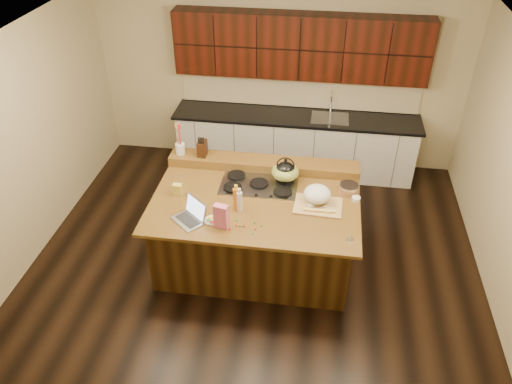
# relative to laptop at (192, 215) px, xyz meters

# --- Properties ---
(room) EXTENTS (5.52, 5.02, 2.72)m
(room) POSITION_rel_laptop_xyz_m (0.64, 0.45, 0.37)
(room) COLOR black
(room) RESTS_ON ground
(island) EXTENTS (2.40, 1.60, 0.92)m
(island) POSITION_rel_laptop_xyz_m (0.64, 0.45, -0.52)
(island) COLOR black
(island) RESTS_ON ground
(back_ledge) EXTENTS (2.40, 0.30, 0.12)m
(back_ledge) POSITION_rel_laptop_xyz_m (0.64, 1.15, -0.00)
(back_ledge) COLOR black
(back_ledge) RESTS_ON island
(cooktop) EXTENTS (0.92, 0.52, 0.05)m
(cooktop) POSITION_rel_laptop_xyz_m (0.64, 0.75, -0.05)
(cooktop) COLOR gray
(cooktop) RESTS_ON island
(back_counter) EXTENTS (3.70, 0.66, 2.40)m
(back_counter) POSITION_rel_laptop_xyz_m (0.94, 2.68, -0.00)
(back_counter) COLOR silver
(back_counter) RESTS_ON ground
(kettle) EXTENTS (0.31, 0.31, 0.22)m
(kettle) POSITION_rel_laptop_xyz_m (0.94, 0.88, 0.09)
(kettle) COLOR black
(kettle) RESTS_ON cooktop
(green_bowl) EXTENTS (0.42, 0.42, 0.18)m
(green_bowl) POSITION_rel_laptop_xyz_m (0.94, 0.88, 0.07)
(green_bowl) COLOR olive
(green_bowl) RESTS_ON cooktop
(laptop) EXTENTS (0.43, 0.43, 0.24)m
(laptop) POSITION_rel_laptop_xyz_m (0.00, 0.00, 0.00)
(laptop) COLOR #B7B7BC
(laptop) RESTS_ON island
(oil_bottle) EXTENTS (0.08, 0.08, 0.27)m
(oil_bottle) POSITION_rel_laptop_xyz_m (0.45, 0.26, 0.07)
(oil_bottle) COLOR orange
(oil_bottle) RESTS_ON island
(vinegar_bottle) EXTENTS (0.08, 0.08, 0.25)m
(vinegar_bottle) POSITION_rel_laptop_xyz_m (0.49, 0.23, 0.06)
(vinegar_bottle) COLOR silver
(vinegar_bottle) RESTS_ON island
(wooden_tray) EXTENTS (0.56, 0.44, 0.22)m
(wooden_tray) POSITION_rel_laptop_xyz_m (1.35, 0.49, 0.03)
(wooden_tray) COLOR tan
(wooden_tray) RESTS_ON island
(ramekin_a) EXTENTS (0.11, 0.11, 0.04)m
(ramekin_a) POSITION_rel_laptop_xyz_m (1.28, 0.42, -0.04)
(ramekin_a) COLOR white
(ramekin_a) RESTS_ON island
(ramekin_b) EXTENTS (0.11, 0.11, 0.04)m
(ramekin_b) POSITION_rel_laptop_xyz_m (1.79, 0.61, -0.04)
(ramekin_b) COLOR white
(ramekin_b) RESTS_ON island
(ramekin_c) EXTENTS (0.13, 0.13, 0.04)m
(ramekin_c) POSITION_rel_laptop_xyz_m (1.67, 0.86, -0.04)
(ramekin_c) COLOR white
(ramekin_c) RESTS_ON island
(strainer_bowl) EXTENTS (0.25, 0.25, 0.09)m
(strainer_bowl) POSITION_rel_laptop_xyz_m (1.70, 0.77, -0.02)
(strainer_bowl) COLOR #996B3F
(strainer_bowl) RESTS_ON island
(kitchen_timer) EXTENTS (0.10, 0.10, 0.07)m
(kitchen_timer) POSITION_rel_laptop_xyz_m (1.72, -0.09, -0.03)
(kitchen_timer) COLOR silver
(kitchen_timer) RESTS_ON island
(pink_bag) EXTENTS (0.17, 0.11, 0.28)m
(pink_bag) POSITION_rel_laptop_xyz_m (0.35, -0.08, 0.08)
(pink_bag) COLOR #D4648A
(pink_bag) RESTS_ON island
(candy_plate) EXTENTS (0.21, 0.21, 0.01)m
(candy_plate) POSITION_rel_laptop_xyz_m (0.23, 0.01, -0.06)
(candy_plate) COLOR white
(candy_plate) RESTS_ON island
(package_box) EXTENTS (0.11, 0.07, 0.15)m
(package_box) POSITION_rel_laptop_xyz_m (-0.27, 0.43, 0.01)
(package_box) COLOR gold
(package_box) RESTS_ON island
(utensil_crock) EXTENTS (0.13, 0.13, 0.14)m
(utensil_crock) POSITION_rel_laptop_xyz_m (-0.43, 1.15, 0.13)
(utensil_crock) COLOR white
(utensil_crock) RESTS_ON back_ledge
(knife_block) EXTENTS (0.10, 0.16, 0.20)m
(knife_block) POSITION_rel_laptop_xyz_m (-0.14, 1.15, 0.16)
(knife_block) COLOR black
(knife_block) RESTS_ON back_ledge
(gumdrop_0) EXTENTS (0.02, 0.02, 0.02)m
(gumdrop_0) POSITION_rel_laptop_xyz_m (0.51, -0.05, -0.05)
(gumdrop_0) COLOR red
(gumdrop_0) RESTS_ON island
(gumdrop_1) EXTENTS (0.02, 0.02, 0.02)m
(gumdrop_1) POSITION_rel_laptop_xyz_m (0.70, -0.15, -0.05)
(gumdrop_1) COLOR #198C26
(gumdrop_1) RESTS_ON island
(gumdrop_2) EXTENTS (0.02, 0.02, 0.02)m
(gumdrop_2) POSITION_rel_laptop_xyz_m (0.45, -0.12, -0.05)
(gumdrop_2) COLOR red
(gumdrop_2) RESTS_ON island
(gumdrop_3) EXTENTS (0.02, 0.02, 0.02)m
(gumdrop_3) POSITION_rel_laptop_xyz_m (0.77, -0.01, -0.05)
(gumdrop_3) COLOR #198C26
(gumdrop_3) RESTS_ON island
(gumdrop_4) EXTENTS (0.02, 0.02, 0.02)m
(gumdrop_4) POSITION_rel_laptop_xyz_m (0.59, -0.04, -0.05)
(gumdrop_4) COLOR red
(gumdrop_4) RESTS_ON island
(gumdrop_5) EXTENTS (0.02, 0.02, 0.02)m
(gumdrop_5) POSITION_rel_laptop_xyz_m (0.69, 0.03, -0.05)
(gumdrop_5) COLOR #198C26
(gumdrop_5) RESTS_ON island
(gumdrop_6) EXTENTS (0.02, 0.02, 0.02)m
(gumdrop_6) POSITION_rel_laptop_xyz_m (0.37, 0.03, -0.05)
(gumdrop_6) COLOR red
(gumdrop_6) RESTS_ON island
(gumdrop_7) EXTENTS (0.02, 0.02, 0.02)m
(gumdrop_7) POSITION_rel_laptop_xyz_m (0.54, -0.04, -0.05)
(gumdrop_7) COLOR #198C26
(gumdrop_7) RESTS_ON island
(gumdrop_8) EXTENTS (0.02, 0.02, 0.02)m
(gumdrop_8) POSITION_rel_laptop_xyz_m (0.72, -0.08, -0.05)
(gumdrop_8) COLOR red
(gumdrop_8) RESTS_ON island
(gumdrop_9) EXTENTS (0.02, 0.02, 0.02)m
(gumdrop_9) POSITION_rel_laptop_xyz_m (0.50, 0.04, -0.05)
(gumdrop_9) COLOR #198C26
(gumdrop_9) RESTS_ON island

